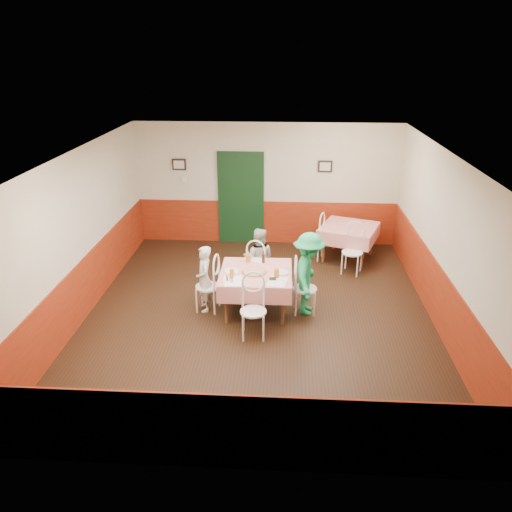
# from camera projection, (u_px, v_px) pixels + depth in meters

# --- Properties ---
(floor) EXTENTS (7.00, 7.00, 0.00)m
(floor) POSITION_uv_depth(u_px,v_px,m) (258.00, 313.00, 8.75)
(floor) COLOR black
(floor) RESTS_ON ground
(ceiling) EXTENTS (7.00, 7.00, 0.00)m
(ceiling) POSITION_uv_depth(u_px,v_px,m) (259.00, 154.00, 7.66)
(ceiling) COLOR white
(ceiling) RESTS_ON back_wall
(back_wall) EXTENTS (6.00, 0.10, 2.80)m
(back_wall) POSITION_uv_depth(u_px,v_px,m) (267.00, 185.00, 11.43)
(back_wall) COLOR beige
(back_wall) RESTS_ON ground
(front_wall) EXTENTS (6.00, 0.10, 2.80)m
(front_wall) POSITION_uv_depth(u_px,v_px,m) (240.00, 364.00, 4.99)
(front_wall) COLOR beige
(front_wall) RESTS_ON ground
(left_wall) EXTENTS (0.10, 7.00, 2.80)m
(left_wall) POSITION_uv_depth(u_px,v_px,m) (81.00, 235.00, 8.37)
(left_wall) COLOR beige
(left_wall) RESTS_ON ground
(right_wall) EXTENTS (0.10, 7.00, 2.80)m
(right_wall) POSITION_uv_depth(u_px,v_px,m) (444.00, 243.00, 8.05)
(right_wall) COLOR beige
(right_wall) RESTS_ON ground
(wainscot_back) EXTENTS (6.00, 0.03, 1.00)m
(wainscot_back) POSITION_uv_depth(u_px,v_px,m) (267.00, 222.00, 11.76)
(wainscot_back) COLOR maroon
(wainscot_back) RESTS_ON ground
(wainscot_front) EXTENTS (6.00, 0.03, 1.00)m
(wainscot_front) POSITION_uv_depth(u_px,v_px,m) (241.00, 433.00, 5.36)
(wainscot_front) COLOR maroon
(wainscot_front) RESTS_ON ground
(wainscot_left) EXTENTS (0.03, 7.00, 1.00)m
(wainscot_left) POSITION_uv_depth(u_px,v_px,m) (88.00, 283.00, 8.72)
(wainscot_left) COLOR maroon
(wainscot_left) RESTS_ON ground
(wainscot_right) EXTENTS (0.03, 7.00, 1.00)m
(wainscot_right) POSITION_uv_depth(u_px,v_px,m) (435.00, 293.00, 8.40)
(wainscot_right) COLOR maroon
(wainscot_right) RESTS_ON ground
(door) EXTENTS (0.96, 0.06, 2.10)m
(door) POSITION_uv_depth(u_px,v_px,m) (241.00, 199.00, 11.55)
(door) COLOR black
(door) RESTS_ON ground
(picture_left) EXTENTS (0.32, 0.03, 0.26)m
(picture_left) POSITION_uv_depth(u_px,v_px,m) (179.00, 164.00, 11.32)
(picture_left) COLOR black
(picture_left) RESTS_ON back_wall
(picture_right) EXTENTS (0.32, 0.03, 0.26)m
(picture_right) POSITION_uv_depth(u_px,v_px,m) (325.00, 166.00, 11.14)
(picture_right) COLOR black
(picture_right) RESTS_ON back_wall
(thermostat) EXTENTS (0.10, 0.03, 0.10)m
(thermostat) POSITION_uv_depth(u_px,v_px,m) (184.00, 180.00, 11.45)
(thermostat) COLOR white
(thermostat) RESTS_ON back_wall
(main_table) EXTENTS (1.23, 1.23, 0.77)m
(main_table) POSITION_uv_depth(u_px,v_px,m) (256.00, 292.00, 8.71)
(main_table) COLOR red
(main_table) RESTS_ON ground
(second_table) EXTENTS (1.44, 1.44, 0.77)m
(second_table) POSITION_uv_depth(u_px,v_px,m) (348.00, 243.00, 10.87)
(second_table) COLOR red
(second_table) RESTS_ON ground
(chair_left) EXTENTS (0.48, 0.48, 0.90)m
(chair_left) POSITION_uv_depth(u_px,v_px,m) (208.00, 287.00, 8.72)
(chair_left) COLOR white
(chair_left) RESTS_ON ground
(chair_right) EXTENTS (0.43, 0.43, 0.90)m
(chair_right) POSITION_uv_depth(u_px,v_px,m) (305.00, 289.00, 8.64)
(chair_right) COLOR white
(chair_right) RESTS_ON ground
(chair_far) EXTENTS (0.51, 0.51, 0.90)m
(chair_far) POSITION_uv_depth(u_px,v_px,m) (258.00, 268.00, 9.46)
(chair_far) COLOR white
(chair_far) RESTS_ON ground
(chair_near) EXTENTS (0.44, 0.44, 0.90)m
(chair_near) POSITION_uv_depth(u_px,v_px,m) (253.00, 312.00, 7.90)
(chair_near) COLOR white
(chair_near) RESTS_ON ground
(chair_second_a) EXTENTS (0.54, 0.54, 0.90)m
(chair_second_a) POSITION_uv_depth(u_px,v_px,m) (314.00, 239.00, 10.88)
(chair_second_a) COLOR white
(chair_second_a) RESTS_ON ground
(chair_second_b) EXTENTS (0.54, 0.54, 0.90)m
(chair_second_b) POSITION_uv_depth(u_px,v_px,m) (352.00, 253.00, 10.15)
(chair_second_b) COLOR white
(chair_second_b) RESTS_ON ground
(pizza) EXTENTS (0.42, 0.42, 0.03)m
(pizza) POSITION_uv_depth(u_px,v_px,m) (254.00, 271.00, 8.53)
(pizza) COLOR #B74723
(pizza) RESTS_ON main_table
(plate_left) EXTENTS (0.25, 0.25, 0.01)m
(plate_left) POSITION_uv_depth(u_px,v_px,m) (232.00, 271.00, 8.57)
(plate_left) COLOR white
(plate_left) RESTS_ON main_table
(plate_right) EXTENTS (0.25, 0.25, 0.01)m
(plate_right) POSITION_uv_depth(u_px,v_px,m) (281.00, 272.00, 8.51)
(plate_right) COLOR white
(plate_right) RESTS_ON main_table
(plate_far) EXTENTS (0.25, 0.25, 0.01)m
(plate_far) POSITION_uv_depth(u_px,v_px,m) (258.00, 261.00, 8.97)
(plate_far) COLOR white
(plate_far) RESTS_ON main_table
(glass_a) EXTENTS (0.07, 0.07, 0.13)m
(glass_a) POSITION_uv_depth(u_px,v_px,m) (232.00, 273.00, 8.35)
(glass_a) COLOR #BF7219
(glass_a) RESTS_ON main_table
(glass_b) EXTENTS (0.08, 0.08, 0.15)m
(glass_b) POSITION_uv_depth(u_px,v_px,m) (277.00, 273.00, 8.32)
(glass_b) COLOR #BF7219
(glass_b) RESTS_ON main_table
(glass_c) EXTENTS (0.08, 0.08, 0.14)m
(glass_c) POSITION_uv_depth(u_px,v_px,m) (248.00, 258.00, 8.91)
(glass_c) COLOR #BF7219
(glass_c) RESTS_ON main_table
(beer_bottle) EXTENTS (0.06, 0.06, 0.20)m
(beer_bottle) POSITION_uv_depth(u_px,v_px,m) (263.00, 258.00, 8.87)
(beer_bottle) COLOR #381C0A
(beer_bottle) RESTS_ON main_table
(shaker_a) EXTENTS (0.04, 0.04, 0.09)m
(shaker_a) POSITION_uv_depth(u_px,v_px,m) (230.00, 279.00, 8.17)
(shaker_a) COLOR silver
(shaker_a) RESTS_ON main_table
(shaker_b) EXTENTS (0.04, 0.04, 0.09)m
(shaker_b) POSITION_uv_depth(u_px,v_px,m) (232.00, 280.00, 8.14)
(shaker_b) COLOR silver
(shaker_b) RESTS_ON main_table
(shaker_c) EXTENTS (0.04, 0.04, 0.09)m
(shaker_c) POSITION_uv_depth(u_px,v_px,m) (227.00, 278.00, 8.21)
(shaker_c) COLOR #B23319
(shaker_c) RESTS_ON main_table
(menu_left) EXTENTS (0.36, 0.44, 0.00)m
(menu_left) POSITION_uv_depth(u_px,v_px,m) (233.00, 281.00, 8.21)
(menu_left) COLOR white
(menu_left) RESTS_ON main_table
(menu_right) EXTENTS (0.37, 0.45, 0.00)m
(menu_right) POSITION_uv_depth(u_px,v_px,m) (277.00, 281.00, 8.20)
(menu_right) COLOR white
(menu_right) RESTS_ON main_table
(wallet) EXTENTS (0.11, 0.09, 0.02)m
(wallet) POSITION_uv_depth(u_px,v_px,m) (273.00, 279.00, 8.27)
(wallet) COLOR black
(wallet) RESTS_ON main_table
(diner_left) EXTENTS (0.39, 0.49, 1.19)m
(diner_left) POSITION_uv_depth(u_px,v_px,m) (204.00, 279.00, 8.67)
(diner_left) COLOR gray
(diner_left) RESTS_ON ground
(diner_far) EXTENTS (0.63, 0.51, 1.22)m
(diner_far) POSITION_uv_depth(u_px,v_px,m) (258.00, 259.00, 9.45)
(diner_far) COLOR gray
(diner_far) RESTS_ON ground
(diner_right) EXTENTS (0.65, 1.01, 1.47)m
(diner_right) POSITION_uv_depth(u_px,v_px,m) (308.00, 274.00, 8.53)
(diner_right) COLOR gray
(diner_right) RESTS_ON ground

